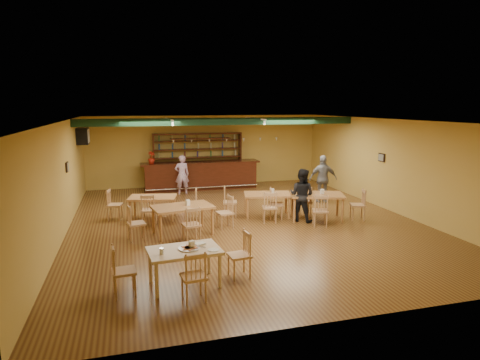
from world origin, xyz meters
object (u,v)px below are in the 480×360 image
object	(u,v)px
dining_table_d	(317,206)
dining_table_b	(267,205)
dining_table_c	(183,220)
patron_right_a	(302,195)
dining_table_a	(153,208)
near_table	(185,267)
patron_bar	(182,175)
bar_counter	(201,175)

from	to	relation	value
dining_table_d	dining_table_b	bearing A→B (deg)	168.94
dining_table_d	dining_table_c	bearing A→B (deg)	-156.41
patron_right_a	dining_table_a	bearing A→B (deg)	27.75
near_table	patron_bar	world-z (taller)	patron_bar
dining_table_a	patron_right_a	distance (m)	4.53
near_table	dining_table_a	bearing A→B (deg)	87.63
dining_table_b	patron_bar	bearing A→B (deg)	132.09
patron_bar	patron_right_a	bearing A→B (deg)	120.10
bar_counter	dining_table_d	world-z (taller)	bar_counter
patron_bar	bar_counter	bearing A→B (deg)	-138.79
dining_table_c	near_table	bearing A→B (deg)	-106.93
dining_table_a	patron_bar	world-z (taller)	patron_bar
dining_table_a	dining_table_b	distance (m)	3.54
dining_table_a	dining_table_b	world-z (taller)	dining_table_b
bar_counter	dining_table_b	size ratio (longest dim) A/B	3.39
patron_bar	dining_table_d	bearing A→B (deg)	124.86
dining_table_a	near_table	world-z (taller)	near_table
dining_table_a	dining_table_d	xyz separation A→B (m)	(4.82, -1.33, 0.04)
dining_table_c	dining_table_d	size ratio (longest dim) A/B	1.00
bar_counter	dining_table_a	world-z (taller)	bar_counter
dining_table_a	near_table	xyz separation A→B (m)	(0.29, -4.96, 0.01)
dining_table_a	dining_table_c	xyz separation A→B (m)	(0.68, -1.74, 0.04)
dining_table_c	near_table	distance (m)	3.24
dining_table_a	dining_table_d	world-z (taller)	dining_table_d
dining_table_d	bar_counter	bearing A→B (deg)	133.16
dining_table_d	near_table	xyz separation A→B (m)	(-4.53, -3.62, -0.03)
dining_table_c	patron_right_a	bearing A→B (deg)	-4.47
dining_table_c	dining_table_d	bearing A→B (deg)	-4.33
patron_right_a	bar_counter	bearing A→B (deg)	-23.93
bar_counter	dining_table_b	distance (m)	4.95
dining_table_c	patron_bar	size ratio (longest dim) A/B	1.02
dining_table_c	patron_bar	xyz separation A→B (m)	(0.66, 5.10, 0.38)
dining_table_d	patron_bar	world-z (taller)	patron_bar
near_table	patron_right_a	xyz separation A→B (m)	(4.00, 3.56, 0.43)
dining_table_b	dining_table_d	distance (m)	1.52
dining_table_b	near_table	bearing A→B (deg)	-112.73
patron_right_a	patron_bar	bearing A→B (deg)	-12.41
dining_table_d	patron_bar	bearing A→B (deg)	144.54
dining_table_a	dining_table_b	size ratio (longest dim) A/B	0.97
dining_table_c	patron_right_a	distance (m)	3.65
dining_table_c	patron_bar	world-z (taller)	patron_bar
bar_counter	patron_right_a	world-z (taller)	patron_right_a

